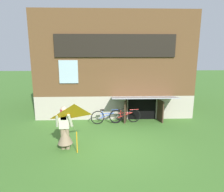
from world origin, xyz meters
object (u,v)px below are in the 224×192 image
object	(u,v)px
person	(65,132)
bicycle_blue	(107,116)
kite	(75,119)
bicycle_red	(125,116)

from	to	relation	value
person	bicycle_blue	distance (m)	2.99
kite	bicycle_blue	bearing A→B (deg)	71.72
person	kite	size ratio (longest dim) A/B	0.93
person	bicycle_red	world-z (taller)	person
bicycle_red	person	bearing A→B (deg)	-138.76
person	kite	distance (m)	0.99
person	bicycle_red	size ratio (longest dim) A/B	1.01
bicycle_blue	kite	bearing A→B (deg)	-119.80
person	kite	world-z (taller)	kite
kite	bicycle_red	world-z (taller)	kite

